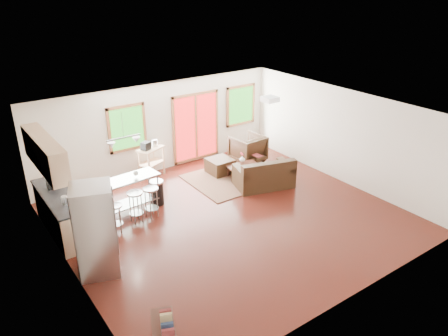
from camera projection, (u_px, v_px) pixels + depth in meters
floor at (231, 218)px, 10.46m from camera, size 7.50×7.00×0.02m
ceiling at (232, 113)px, 9.39m from camera, size 7.50×7.00×0.02m
back_wall at (159, 128)px, 12.53m from camera, size 7.50×0.02×2.60m
left_wall at (65, 217)px, 7.93m from camera, size 0.02×7.00×2.60m
right_wall at (342, 136)px, 11.91m from camera, size 0.02×7.00×2.60m
front_wall at (355, 238)px, 7.31m from camera, size 7.50×0.02×2.60m
window_left at (127, 128)px, 11.89m from camera, size 1.10×0.05×1.30m
french_doors at (196, 127)px, 13.21m from camera, size 1.60×0.05×2.10m
window_right at (241, 105)px, 13.95m from camera, size 1.10×0.05×1.30m
rug at (236, 177)px, 12.51m from camera, size 2.65×2.05×0.03m
loveseat at (264, 176)px, 11.87m from camera, size 1.72×1.26×0.82m
coffee_table at (243, 167)px, 12.43m from camera, size 0.98×0.68×0.36m
armchair at (248, 147)px, 13.42m from camera, size 0.96×0.91×0.93m
ottoman at (220, 166)px, 12.71m from camera, size 0.66×0.66×0.44m
vase at (242, 158)px, 12.52m from camera, size 0.22×0.22×0.28m
book at (255, 152)px, 12.81m from camera, size 0.22×0.05×0.29m
cabinets at (56, 196)px, 9.50m from camera, size 0.64×2.24×2.30m
refrigerator at (96, 230)px, 8.22m from camera, size 0.94×0.93×1.85m
island at (130, 188)px, 10.51m from camera, size 1.47×0.68×0.90m
cup at (136, 173)px, 10.38m from camera, size 0.12×0.10×0.12m
bar_stool_a at (115, 212)px, 9.68m from camera, size 0.40×0.40×0.69m
bar_stool_b at (135, 200)px, 10.06m from camera, size 0.38×0.38×0.78m
bar_stool_c at (151, 195)px, 10.27m from camera, size 0.41×0.41×0.77m
trash_can at (157, 192)px, 10.97m from camera, size 0.35×0.35×0.64m
kitchen_cart at (150, 152)px, 12.29m from camera, size 0.84×0.70×1.10m
ceiling_flush at (270, 99)px, 10.71m from camera, size 0.35×0.35×0.12m
pendant_light at (124, 142)px, 9.79m from camera, size 0.80×0.18×0.79m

